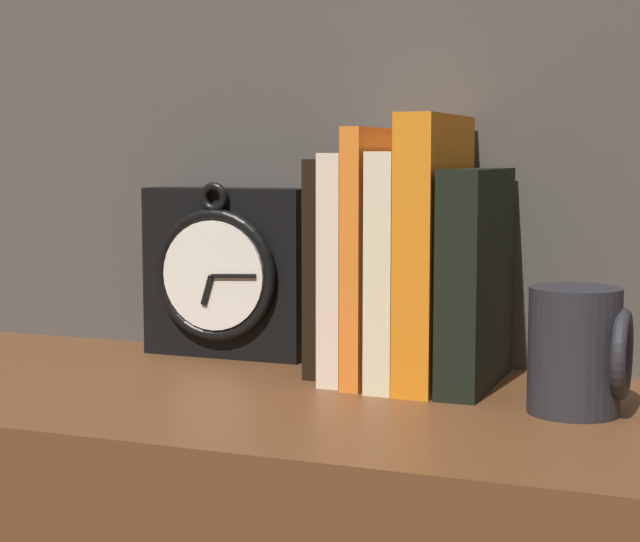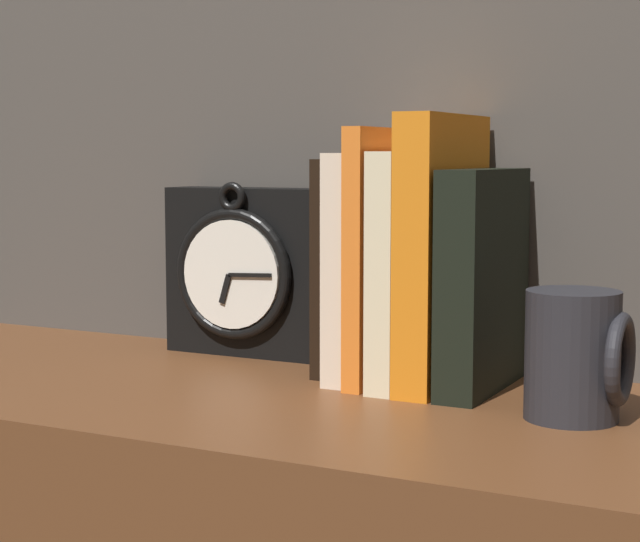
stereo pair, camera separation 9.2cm
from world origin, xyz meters
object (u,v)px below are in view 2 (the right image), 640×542
object	(u,v)px
book_slot0_black	(349,266)
book_slot5_black	(483,280)
book_slot1_cream	(364,265)
book_slot3_cream	(411,268)
mug	(577,356)
book_slot4_orange	(443,251)
clock	(245,271)
book_slot2_orange	(385,255)

from	to	relation	value
book_slot0_black	book_slot5_black	xyz separation A→B (m)	(0.14, -0.02, -0.00)
book_slot0_black	book_slot1_cream	size ratio (longest dim) A/B	0.97
book_slot1_cream	book_slot5_black	bearing A→B (deg)	-3.27
book_slot3_cream	book_slot0_black	bearing A→B (deg)	164.82
book_slot5_black	book_slot1_cream	bearing A→B (deg)	176.73
mug	book_slot5_black	bearing A→B (deg)	144.28
book_slot1_cream	book_slot4_orange	size ratio (longest dim) A/B	0.86
clock	book_slot3_cream	size ratio (longest dim) A/B	0.86
book_slot4_orange	book_slot5_black	distance (m)	0.05
book_slot3_cream	book_slot5_black	size ratio (longest dim) A/B	1.08
book_slot1_cream	book_slot4_orange	bearing A→B (deg)	-4.97
clock	book_slot1_cream	xyz separation A→B (m)	(0.16, -0.04, 0.02)
book_slot1_cream	book_slot2_orange	distance (m)	0.03
book_slot2_orange	book_slot1_cream	bearing A→B (deg)	169.69
mug	clock	bearing A→B (deg)	162.08
mug	book_slot1_cream	bearing A→B (deg)	160.07
book_slot0_black	mug	size ratio (longest dim) A/B	1.99
clock	mug	xyz separation A→B (m)	(0.38, -0.12, -0.04)
book_slot0_black	book_slot3_cream	bearing A→B (deg)	-15.18
book_slot2_orange	book_slot4_orange	world-z (taller)	book_slot4_orange
book_slot2_orange	book_slot4_orange	size ratio (longest dim) A/B	0.95
book_slot1_cream	book_slot4_orange	distance (m)	0.08
book_slot2_orange	book_slot4_orange	bearing A→B (deg)	-2.78
clock	mug	world-z (taller)	clock
book_slot0_black	book_slot4_orange	size ratio (longest dim) A/B	0.84
book_slot5_black	book_slot0_black	bearing A→B (deg)	171.77
book_slot0_black	book_slot4_orange	bearing A→B (deg)	-11.34
clock	book_slot2_orange	world-z (taller)	book_slot2_orange
clock	mug	distance (m)	0.40
mug	book_slot2_orange	bearing A→B (deg)	159.00
book_slot0_black	book_slot5_black	size ratio (longest dim) A/B	1.04
book_slot1_cream	mug	distance (m)	0.24
book_slot0_black	book_slot3_cream	distance (m)	0.08
book_slot3_cream	book_slot5_black	world-z (taller)	book_slot3_cream
book_slot1_cream	book_slot3_cream	bearing A→B (deg)	-6.94
clock	book_slot0_black	distance (m)	0.14
book_slot2_orange	book_slot3_cream	world-z (taller)	book_slot2_orange
book_slot0_black	mug	world-z (taller)	book_slot0_black
book_slot4_orange	mug	xyz separation A→B (m)	(0.14, -0.07, -0.07)
book_slot5_black	book_slot2_orange	bearing A→B (deg)	178.46
book_slot0_black	book_slot2_orange	size ratio (longest dim) A/B	0.88
book_slot4_orange	book_slot5_black	bearing A→B (deg)	0.29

